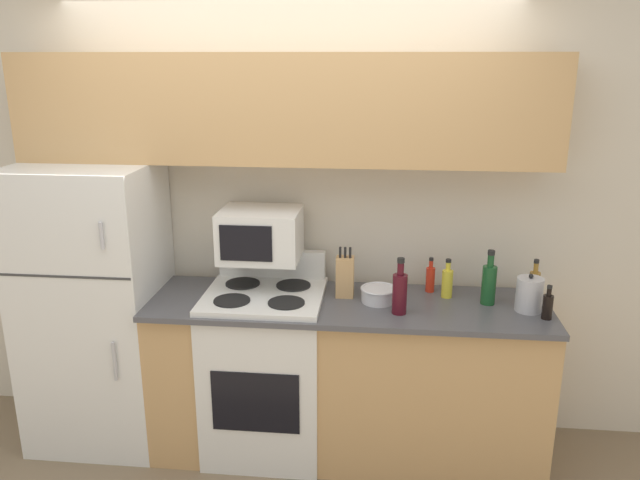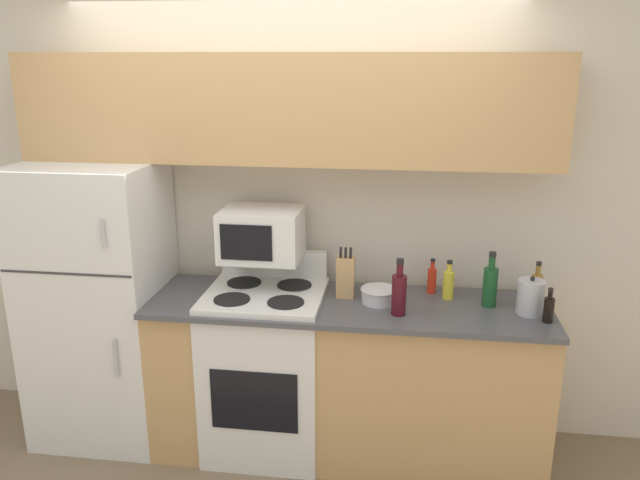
{
  "view_description": "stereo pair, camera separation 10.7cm",
  "coord_description": "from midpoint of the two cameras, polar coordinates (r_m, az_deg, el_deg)",
  "views": [
    {
      "loc": [
        0.55,
        -2.86,
        2.21
      ],
      "look_at": [
        0.22,
        0.27,
        1.28
      ],
      "focal_mm": 35.0,
      "sensor_mm": 36.0,
      "label": 1
    },
    {
      "loc": [
        0.65,
        -2.85,
        2.21
      ],
      "look_at": [
        0.22,
        0.27,
        1.28
      ],
      "focal_mm": 35.0,
      "sensor_mm": 36.0,
      "label": 2
    }
  ],
  "objects": [
    {
      "name": "ground_plane",
      "position": [
        3.66,
        -3.41,
        -20.67
      ],
      "size": [
        12.0,
        12.0,
        0.0
      ],
      "primitive_type": "plane",
      "color": "#7F6B51"
    },
    {
      "name": "bowl",
      "position": [
        3.39,
        6.31,
        -5.01
      ],
      "size": [
        0.2,
        0.2,
        0.08
      ],
      "color": "silver",
      "rests_on": "lower_cabinets"
    },
    {
      "name": "stove",
      "position": [
        3.64,
        -4.07,
        -11.62
      ],
      "size": [
        0.65,
        0.61,
        1.12
      ],
      "color": "white",
      "rests_on": "ground_plane"
    },
    {
      "name": "knife_block",
      "position": [
        3.43,
        3.24,
        -3.37
      ],
      "size": [
        0.1,
        0.09,
        0.29
      ],
      "color": "tan",
      "rests_on": "lower_cabinets"
    },
    {
      "name": "bottle_wine_green",
      "position": [
        3.44,
        16.16,
        -3.98
      ],
      "size": [
        0.08,
        0.08,
        0.3
      ],
      "color": "#194C23",
      "rests_on": "lower_cabinets"
    },
    {
      "name": "kettle",
      "position": [
        3.41,
        19.57,
        -4.95
      ],
      "size": [
        0.14,
        0.14,
        0.2
      ],
      "color": "#B7B7BC",
      "rests_on": "lower_cabinets"
    },
    {
      "name": "bottle_vinegar",
      "position": [
        3.54,
        20.01,
        -4.14
      ],
      "size": [
        0.06,
        0.06,
        0.24
      ],
      "color": "olive",
      "rests_on": "lower_cabinets"
    },
    {
      "name": "refrigerator",
      "position": [
        3.85,
        -18.75,
        -5.54
      ],
      "size": [
        0.75,
        0.65,
        1.65
      ],
      "color": "white",
      "rests_on": "ground_plane"
    },
    {
      "name": "bottle_wine_red",
      "position": [
        3.23,
        8.18,
        -4.81
      ],
      "size": [
        0.08,
        0.08,
        0.3
      ],
      "color": "#470F19",
      "rests_on": "lower_cabinets"
    },
    {
      "name": "upper_cabinets",
      "position": [
        3.4,
        -2.37,
        11.91
      ],
      "size": [
        2.91,
        0.31,
        0.58
      ],
      "color": "tan",
      "rests_on": "refrigerator"
    },
    {
      "name": "lower_cabinets",
      "position": [
        3.61,
        3.35,
        -12.45
      ],
      "size": [
        2.16,
        0.63,
        0.93
      ],
      "color": "tan",
      "rests_on": "ground_plane"
    },
    {
      "name": "bottle_cooking_spray",
      "position": [
        3.49,
        12.53,
        -3.93
      ],
      "size": [
        0.06,
        0.06,
        0.22
      ],
      "color": "gold",
      "rests_on": "lower_cabinets"
    },
    {
      "name": "wall_back",
      "position": [
        3.69,
        -1.75,
        1.82
      ],
      "size": [
        8.0,
        0.05,
        2.55
      ],
      "color": "beige",
      "rests_on": "ground_plane"
    },
    {
      "name": "bottle_soy_sauce",
      "position": [
        3.34,
        21.05,
        -5.9
      ],
      "size": [
        0.05,
        0.05,
        0.18
      ],
      "color": "black",
      "rests_on": "lower_cabinets"
    },
    {
      "name": "microwave",
      "position": [
        3.46,
        -4.47,
        0.56
      ],
      "size": [
        0.44,
        0.36,
        0.28
      ],
      "color": "white",
      "rests_on": "stove"
    },
    {
      "name": "bottle_hot_sauce",
      "position": [
        3.56,
        11.04,
        -3.58
      ],
      "size": [
        0.05,
        0.05,
        0.2
      ],
      "color": "red",
      "rests_on": "lower_cabinets"
    }
  ]
}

